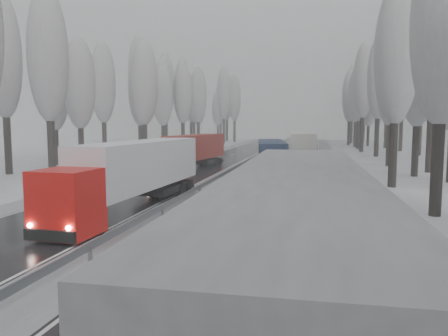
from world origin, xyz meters
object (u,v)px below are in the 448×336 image
at_px(truck_grey_tarp, 299,240).
at_px(truck_red_white, 134,171).
at_px(truck_red_red, 192,150).
at_px(truck_blue_box, 271,157).
at_px(box_truck_distant, 304,140).
at_px(truck_cream_box, 303,147).

xyz_separation_m(truck_grey_tarp, truck_red_white, (-10.35, 14.10, -0.09)).
distance_m(truck_red_white, truck_red_red, 22.16).
distance_m(truck_blue_box, box_truck_distant, 59.53).
distance_m(truck_grey_tarp, truck_red_red, 38.39).
relative_size(truck_cream_box, box_truck_distant, 2.09).
distance_m(box_truck_distant, truck_red_red, 55.26).
bearing_deg(truck_blue_box, truck_red_white, -119.20).
bearing_deg(truck_red_white, truck_blue_box, 71.71).
distance_m(box_truck_distant, truck_red_white, 76.60).
relative_size(truck_blue_box, truck_cream_box, 0.87).
height_order(truck_cream_box, truck_red_white, truck_cream_box).
xyz_separation_m(truck_red_white, truck_red_red, (-2.77, 21.98, -0.12)).
height_order(box_truck_distant, truck_red_white, truck_red_white).
xyz_separation_m(box_truck_distant, truck_red_red, (-10.75, -54.20, 0.84)).
distance_m(truck_cream_box, box_truck_distant, 48.41).
xyz_separation_m(truck_grey_tarp, truck_cream_box, (-1.21, 41.89, -0.09)).
bearing_deg(truck_red_white, truck_grey_tarp, -50.70).
bearing_deg(truck_grey_tarp, truck_blue_box, 96.01).
xyz_separation_m(truck_grey_tarp, truck_blue_box, (-3.84, 30.78, -0.40)).
height_order(box_truck_distant, truck_red_red, truck_red_red).
distance_m(truck_blue_box, truck_red_red, 10.69).
bearing_deg(truck_cream_box, truck_red_red, -156.28).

